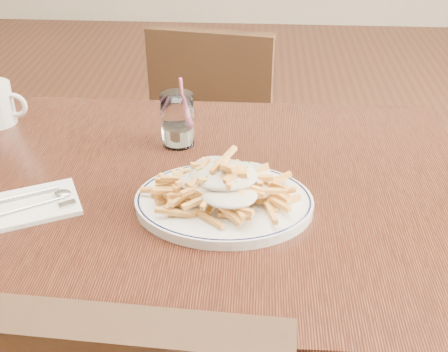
# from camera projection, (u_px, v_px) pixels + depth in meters

# --- Properties ---
(table) EXTENTS (1.20, 0.80, 0.75)m
(table) POSITION_uv_depth(u_px,v_px,m) (180.00, 217.00, 1.17)
(table) COLOR black
(table) RESTS_ON ground
(chair_far) EXTENTS (0.45, 0.45, 0.84)m
(chair_far) POSITION_uv_depth(u_px,v_px,m) (217.00, 127.00, 1.93)
(chair_far) COLOR black
(chair_far) RESTS_ON ground
(fries_plate) EXTENTS (0.37, 0.33, 0.02)m
(fries_plate) POSITION_uv_depth(u_px,v_px,m) (224.00, 202.00, 1.06)
(fries_plate) COLOR white
(fries_plate) RESTS_ON table
(loaded_fries) EXTENTS (0.24, 0.19, 0.07)m
(loaded_fries) POSITION_uv_depth(u_px,v_px,m) (224.00, 181.00, 1.03)
(loaded_fries) COLOR gold
(loaded_fries) RESTS_ON fries_plate
(napkin) EXTENTS (0.22, 0.19, 0.01)m
(napkin) POSITION_uv_depth(u_px,v_px,m) (27.00, 206.00, 1.06)
(napkin) COLOR white
(napkin) RESTS_ON table
(cutlery) EXTENTS (0.16, 0.14, 0.01)m
(cutlery) POSITION_uv_depth(u_px,v_px,m) (27.00, 201.00, 1.06)
(cutlery) COLOR silver
(cutlery) RESTS_ON napkin
(water_glass) EXTENTS (0.07, 0.07, 0.16)m
(water_glass) POSITION_uv_depth(u_px,v_px,m) (178.00, 123.00, 1.24)
(water_glass) COLOR white
(water_glass) RESTS_ON table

